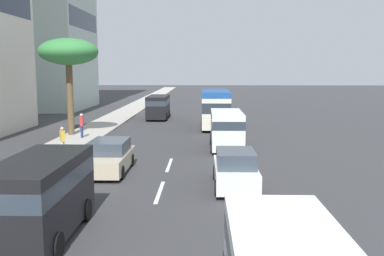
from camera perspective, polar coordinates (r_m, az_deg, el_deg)
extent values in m
plane|color=#38383A|center=(34.68, -1.44, -0.48)|extent=(198.00, 198.00, 0.00)
cube|color=#B2ADA3|center=(35.73, -12.78, -0.30)|extent=(162.00, 3.08, 0.15)
cube|color=silver|center=(17.91, -4.28, -8.38)|extent=(3.20, 0.16, 0.01)
cube|color=silver|center=(22.77, -3.01, -4.86)|extent=(3.20, 0.16, 0.01)
cube|color=black|center=(43.50, -4.46, 2.85)|extent=(5.34, 1.92, 2.12)
cube|color=#2D3842|center=(43.46, -4.46, 3.46)|extent=(5.35, 1.93, 0.51)
cylinder|color=black|center=(41.92, -3.43, 1.44)|extent=(0.72, 0.24, 0.72)
cylinder|color=black|center=(42.11, -5.91, 1.44)|extent=(0.72, 0.24, 0.72)
cylinder|color=black|center=(45.09, -3.08, 1.89)|extent=(0.72, 0.24, 0.72)
cylinder|color=black|center=(45.27, -5.39, 1.89)|extent=(0.72, 0.24, 0.72)
cube|color=silver|center=(36.72, 3.09, 2.28)|extent=(6.66, 2.27, 2.47)
cube|color=#1E4C93|center=(36.61, 3.11, 4.57)|extent=(6.66, 2.27, 0.47)
cube|color=#28333D|center=(36.68, 3.10, 3.01)|extent=(6.67, 2.27, 0.82)
cylinder|color=black|center=(38.74, 1.41, 1.02)|extent=(0.84, 0.26, 0.84)
cylinder|color=black|center=(38.80, 4.59, 1.01)|extent=(0.84, 0.26, 0.84)
cylinder|color=black|center=(34.91, 1.40, 0.27)|extent=(0.84, 0.26, 0.84)
cylinder|color=black|center=(34.97, 4.93, 0.26)|extent=(0.84, 0.26, 0.84)
cube|color=white|center=(27.16, 4.57, -0.10)|extent=(4.84, 1.90, 2.14)
cube|color=#2D3842|center=(27.10, 4.58, 0.89)|extent=(4.85, 1.91, 0.51)
cylinder|color=black|center=(28.70, 2.60, -1.49)|extent=(0.72, 0.24, 0.72)
cylinder|color=black|center=(28.79, 6.20, -1.50)|extent=(0.72, 0.24, 0.72)
cylinder|color=black|center=(25.84, 2.72, -2.53)|extent=(0.72, 0.24, 0.72)
cylinder|color=black|center=(25.94, 6.71, -2.54)|extent=(0.72, 0.24, 0.72)
cube|color=beige|center=(21.44, -10.91, -4.29)|extent=(4.46, 1.87, 0.75)
cube|color=#38424C|center=(21.52, -10.83, -2.38)|extent=(2.45, 1.72, 0.62)
cylinder|color=black|center=(20.00, -9.32, -5.81)|extent=(0.64, 0.22, 0.64)
cylinder|color=black|center=(20.39, -14.10, -5.68)|extent=(0.64, 0.22, 0.64)
cylinder|color=black|center=(22.65, -8.01, -4.17)|extent=(0.64, 0.22, 0.64)
cylinder|color=black|center=(23.00, -12.26, -4.10)|extent=(0.64, 0.22, 0.64)
cube|color=white|center=(18.56, 5.69, -6.01)|extent=(4.18, 1.72, 0.79)
cube|color=#38424C|center=(18.20, 5.77, -3.97)|extent=(2.30, 1.58, 0.65)
cylinder|color=black|center=(19.84, 3.12, -5.82)|extent=(0.64, 0.22, 0.64)
cylinder|color=black|center=(19.95, 7.69, -5.81)|extent=(0.64, 0.22, 0.64)
cylinder|color=black|center=(17.33, 3.36, -7.84)|extent=(0.64, 0.22, 0.64)
cylinder|color=black|center=(17.46, 8.60, -7.80)|extent=(0.64, 0.22, 0.64)
cube|color=black|center=(13.68, -19.33, -8.33)|extent=(4.88, 1.96, 2.19)
cube|color=#2D3842|center=(13.56, -19.42, -6.37)|extent=(4.89, 1.96, 0.52)
cylinder|color=black|center=(12.38, -17.45, -14.54)|extent=(0.72, 0.24, 0.72)
cylinder|color=black|center=(15.00, -13.78, -10.41)|extent=(0.72, 0.24, 0.72)
cylinder|color=black|center=(15.58, -20.49, -9.99)|extent=(0.72, 0.24, 0.72)
cylinder|color=navy|center=(31.56, -14.31, -0.50)|extent=(0.14, 0.14, 0.83)
cylinder|color=navy|center=(31.71, -14.23, -0.46)|extent=(0.14, 0.14, 0.83)
cube|color=red|center=(31.54, -14.32, 0.86)|extent=(0.35, 0.26, 0.66)
sphere|color=beige|center=(31.49, -14.34, 1.66)|extent=(0.23, 0.23, 0.23)
cylinder|color=beige|center=(25.44, -16.66, -2.60)|extent=(0.14, 0.14, 0.78)
cylinder|color=beige|center=(25.59, -16.55, -2.54)|extent=(0.14, 0.14, 0.78)
cube|color=gold|center=(25.40, -16.67, -1.01)|extent=(0.39, 0.36, 0.62)
sphere|color=tan|center=(25.34, -16.71, -0.08)|extent=(0.21, 0.21, 0.21)
cylinder|color=brown|center=(33.10, -15.73, 3.83)|extent=(0.47, 0.47, 5.43)
ellipsoid|color=#388442|center=(33.06, -15.94, 9.64)|extent=(4.28, 4.28, 1.92)
cube|color=#2D3847|center=(56.54, -14.04, 13.59)|extent=(12.11, 0.08, 2.28)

